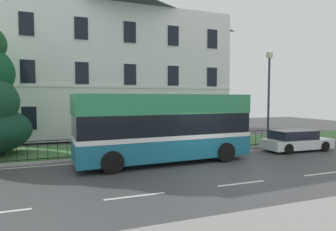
{
  "coord_description": "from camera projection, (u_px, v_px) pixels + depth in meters",
  "views": [
    {
      "loc": [
        -6.05,
        -10.51,
        3.12
      ],
      "look_at": [
        -0.55,
        4.6,
        2.16
      ],
      "focal_mm": 30.26,
      "sensor_mm": 36.0,
      "label": 1
    }
  ],
  "objects": [
    {
      "name": "ground_plane",
      "position": [
        207.0,
        167.0,
        12.94
      ],
      "size": [
        60.0,
        56.0,
        0.18
      ],
      "color": "#414143"
    },
    {
      "name": "georgian_townhouse",
      "position": [
        118.0,
        62.0,
        25.65
      ],
      "size": [
        17.51,
        10.17,
        12.52
      ],
      "color": "white",
      "rests_on": "ground_plane"
    },
    {
      "name": "iron_verge_railing",
      "position": [
        154.0,
        144.0,
        15.7
      ],
      "size": [
        19.96,
        0.04,
        0.97
      ],
      "color": "black",
      "rests_on": "ground_plane"
    },
    {
      "name": "single_decker_bus",
      "position": [
        164.0,
        127.0,
        13.87
      ],
      "size": [
        8.68,
        3.04,
        3.33
      ],
      "rotation": [
        0.0,
        0.0,
        0.06
      ],
      "color": "#1B6983",
      "rests_on": "ground_plane"
    },
    {
      "name": "parked_hatchback_01",
      "position": [
        296.0,
        141.0,
        16.99
      ],
      "size": [
        4.2,
        1.83,
        1.24
      ],
      "rotation": [
        0.0,
        0.0,
        -0.02
      ],
      "color": "silver",
      "rests_on": "ground_plane"
    },
    {
      "name": "street_lamp_post",
      "position": [
        269.0,
        91.0,
        19.18
      ],
      "size": [
        0.36,
        0.24,
        6.11
      ],
      "color": "#333338",
      "rests_on": "ground_plane"
    }
  ]
}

